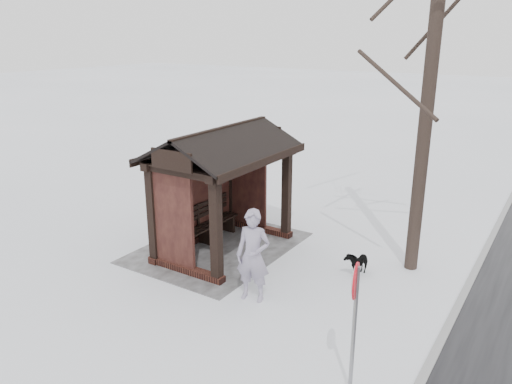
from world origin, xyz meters
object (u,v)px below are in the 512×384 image
pedestrian (253,256)px  road_sign (355,300)px  dog (357,262)px  bus_shelter (218,165)px

pedestrian → road_sign: bearing=-41.4°
pedestrian → road_sign: size_ratio=0.91×
dog → pedestrian: bearing=-113.3°
dog → road_sign: (3.67, 1.36, 1.25)m
bus_shelter → pedestrian: 2.92m
bus_shelter → road_sign: size_ratio=1.71×
bus_shelter → road_sign: bus_shelter is taller
road_sign → dog: bearing=-173.5°
dog → road_sign: road_sign is taller
bus_shelter → pedestrian: (1.65, 2.08, -1.21)m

